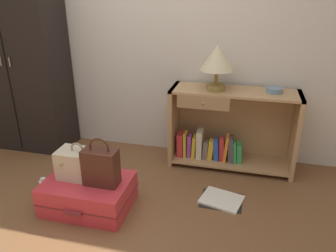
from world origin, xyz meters
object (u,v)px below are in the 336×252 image
object	(u,v)px
suitcase_large	(89,194)
bottle	(44,188)
open_book_on_floor	(221,200)
train_case	(79,164)
handbag	(101,167)
table_lamp	(217,60)
bowl	(274,90)
wardrobe	(21,57)
bookshelf	(227,130)

from	to	relation	value
suitcase_large	bottle	distance (m)	0.45
bottle	open_book_on_floor	world-z (taller)	bottle
train_case	bottle	world-z (taller)	train_case
handbag	bottle	distance (m)	0.66
table_lamp	handbag	bearing A→B (deg)	-128.38
bowl	open_book_on_floor	world-z (taller)	bowl
suitcase_large	handbag	bearing A→B (deg)	-2.97
wardrobe	handbag	xyz separation A→B (m)	(1.27, -0.94, -0.59)
train_case	bottle	distance (m)	0.46
suitcase_large	train_case	xyz separation A→B (m)	(-0.08, 0.04, 0.24)
train_case	open_book_on_floor	size ratio (longest dim) A/B	0.84
bowl	open_book_on_floor	bearing A→B (deg)	-119.09
table_lamp	open_book_on_floor	size ratio (longest dim) A/B	1.07
bookshelf	table_lamp	distance (m)	0.71
train_case	open_book_on_floor	distance (m)	1.21
handbag	bottle	world-z (taller)	handbag
handbag	bowl	bearing A→B (deg)	38.09
table_lamp	bottle	size ratio (longest dim) A/B	2.41
wardrobe	bookshelf	bearing A→B (deg)	1.25
train_case	suitcase_large	bearing A→B (deg)	-26.68
bookshelf	train_case	bearing A→B (deg)	-139.09
handbag	bottle	size ratio (longest dim) A/B	2.29
bottle	suitcase_large	bearing A→B (deg)	-6.33
train_case	bottle	size ratio (longest dim) A/B	1.89
bookshelf	handbag	world-z (taller)	bookshelf
table_lamp	suitcase_large	xyz separation A→B (m)	(-0.88, -0.93, -0.94)
wardrobe	bookshelf	size ratio (longest dim) A/B	1.66
handbag	open_book_on_floor	distance (m)	1.04
wardrobe	train_case	bearing A→B (deg)	-40.08
bowl	train_case	xyz separation A→B (m)	(-1.47, -0.94, -0.44)
bottle	train_case	bearing A→B (deg)	-1.45
bowl	suitcase_large	distance (m)	1.84
bookshelf	handbag	xyz separation A→B (m)	(-0.87, -0.98, 0.03)
train_case	table_lamp	bearing A→B (deg)	42.99
table_lamp	bowl	size ratio (longest dim) A/B	2.84
wardrobe	train_case	distance (m)	1.51
wardrobe	handbag	size ratio (longest dim) A/B	5.06
bookshelf	wardrobe	bearing A→B (deg)	-178.75
bowl	bottle	distance (m)	2.18
table_lamp	suitcase_large	distance (m)	1.58
bookshelf	bowl	world-z (taller)	bowl
table_lamp	train_case	size ratio (longest dim) A/B	1.28
wardrobe	open_book_on_floor	world-z (taller)	wardrobe
bookshelf	handbag	size ratio (longest dim) A/B	3.04
suitcase_large	handbag	xyz separation A→B (m)	(0.13, -0.01, 0.27)
table_lamp	handbag	distance (m)	1.37
wardrobe	open_book_on_floor	distance (m)	2.46
bookshelf	table_lamp	xyz separation A→B (m)	(-0.13, -0.05, 0.69)
bottle	open_book_on_floor	bearing A→B (deg)	11.08
suitcase_large	table_lamp	bearing A→B (deg)	46.71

